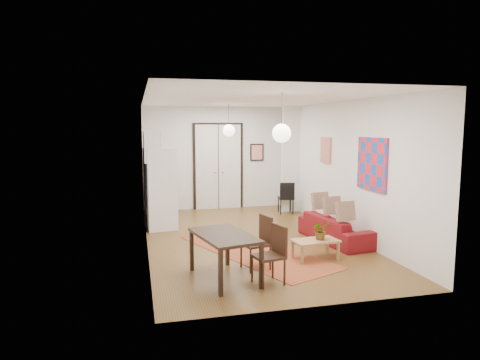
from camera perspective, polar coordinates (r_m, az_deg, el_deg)
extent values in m
plane|color=brown|center=(9.10, 1.22, -7.84)|extent=(7.00, 7.00, 0.00)
cube|color=white|center=(8.80, 1.27, 10.70)|extent=(4.20, 7.00, 0.02)
cube|color=white|center=(12.24, -2.96, 2.93)|extent=(4.20, 0.02, 2.90)
cube|color=white|center=(5.56, 10.55, -2.40)|extent=(4.20, 0.02, 2.90)
cube|color=white|center=(8.54, -12.50, 0.90)|extent=(0.02, 7.00, 2.90)
cube|color=white|center=(9.59, 13.47, 1.55)|extent=(0.02, 7.00, 2.90)
cube|color=white|center=(12.22, -2.92, 1.75)|extent=(1.44, 0.06, 2.50)
cube|color=white|center=(11.82, 6.76, 2.74)|extent=(0.50, 0.10, 2.90)
cube|color=white|center=(10.01, -11.72, 4.41)|extent=(0.35, 1.00, 0.70)
cube|color=red|center=(8.47, 17.20, 2.05)|extent=(0.05, 1.00, 1.00)
cube|color=beige|center=(10.27, 11.37, 3.93)|extent=(0.05, 0.50, 0.60)
cube|color=red|center=(12.46, 2.27, 3.71)|extent=(0.40, 0.03, 0.50)
cube|color=brown|center=(10.50, -12.64, 4.79)|extent=(0.03, 0.44, 0.54)
sphere|color=silver|center=(10.73, -1.50, 6.61)|extent=(0.30, 0.30, 0.30)
cylinder|color=black|center=(10.74, -1.51, 8.75)|extent=(0.01, 0.01, 0.50)
sphere|color=silver|center=(6.88, 5.57, 6.22)|extent=(0.30, 0.30, 0.30)
cylinder|color=black|center=(6.88, 5.61, 9.55)|extent=(0.01, 0.01, 0.50)
cube|color=#A65829|center=(8.23, 1.90, -9.46)|extent=(2.53, 3.69, 0.01)
imported|color=maroon|center=(9.05, 12.65, -6.34)|extent=(0.97, 1.94, 0.54)
cube|color=tan|center=(7.78, 10.02, -7.99)|extent=(0.85, 0.54, 0.04)
cube|color=tan|center=(7.54, 8.01, -9.86)|extent=(0.05, 0.05, 0.32)
cube|color=tan|center=(7.82, 12.95, -9.34)|extent=(0.05, 0.05, 0.32)
cube|color=tan|center=(7.86, 7.04, -9.13)|extent=(0.05, 0.05, 0.32)
cube|color=tan|center=(8.13, 11.82, -8.67)|extent=(0.05, 0.05, 0.32)
imported|color=#2C602B|center=(7.77, 10.73, -6.55)|extent=(0.31, 0.34, 0.35)
cube|color=#A7A8AB|center=(11.42, -10.96, -0.43)|extent=(0.74, 1.23, 0.04)
cube|color=#A7A8AB|center=(11.53, -10.88, -3.86)|extent=(0.69, 1.18, 0.03)
cylinder|color=#A7A8AB|center=(10.94, -12.08, -3.09)|extent=(0.04, 0.04, 0.87)
cylinder|color=#A7A8AB|center=(10.97, -9.47, -3.01)|extent=(0.04, 0.04, 0.87)
cylinder|color=#A7A8AB|center=(12.01, -12.23, -2.19)|extent=(0.04, 0.04, 0.87)
cylinder|color=#A7A8AB|center=(12.03, -9.85, -2.11)|extent=(0.04, 0.04, 0.87)
imported|color=silver|center=(11.12, -10.89, -0.40)|extent=(0.28, 0.28, 0.05)
imported|color=teal|center=(11.65, -11.03, 0.28)|extent=(0.11, 0.11, 0.18)
cube|color=white|center=(9.96, -10.57, -1.16)|extent=(0.74, 0.74, 1.87)
cube|color=black|center=(6.63, -2.11, -7.42)|extent=(1.00, 1.42, 0.05)
cube|color=black|center=(6.11, -3.98, -12.24)|extent=(0.07, 0.07, 0.66)
cube|color=black|center=(6.25, 1.99, -11.80)|extent=(0.07, 0.07, 0.66)
cube|color=black|center=(7.24, -5.59, -9.13)|extent=(0.07, 0.07, 0.66)
cube|color=black|center=(7.35, -0.55, -8.84)|extent=(0.07, 0.07, 0.66)
cube|color=#321B10|center=(7.16, 2.09, -8.52)|extent=(0.50, 0.49, 0.04)
cube|color=#321B10|center=(7.28, 1.69, -6.29)|extent=(0.13, 0.40, 0.44)
cylinder|color=#321B10|center=(7.01, 1.11, -10.67)|extent=(0.03, 0.03, 0.42)
cylinder|color=#321B10|center=(7.10, 3.85, -10.45)|extent=(0.03, 0.03, 0.42)
cylinder|color=#321B10|center=(7.35, 0.38, -9.82)|extent=(0.03, 0.03, 0.42)
cylinder|color=#321B10|center=(7.44, 3.00, -9.63)|extent=(0.03, 0.03, 0.42)
cube|color=#321B10|center=(6.52, 3.78, -10.13)|extent=(0.50, 0.49, 0.04)
cube|color=#321B10|center=(6.63, 3.30, -7.66)|extent=(0.13, 0.40, 0.44)
cylinder|color=#321B10|center=(6.37, 2.75, -12.54)|extent=(0.03, 0.03, 0.42)
cylinder|color=#321B10|center=(6.47, 5.75, -12.25)|extent=(0.03, 0.03, 0.42)
cylinder|color=#321B10|center=(6.70, 1.86, -11.53)|extent=(0.03, 0.03, 0.42)
cylinder|color=#321B10|center=(6.80, 4.72, -11.27)|extent=(0.03, 0.03, 0.42)
cube|color=black|center=(11.67, 6.12, -2.41)|extent=(0.44, 0.44, 0.04)
cube|color=black|center=(11.79, 5.85, -1.16)|extent=(0.39, 0.09, 0.42)
cylinder|color=black|center=(11.49, 5.60, -3.61)|extent=(0.03, 0.03, 0.42)
cylinder|color=black|center=(11.61, 7.16, -3.53)|extent=(0.03, 0.03, 0.42)
cylinder|color=black|center=(11.80, 5.07, -3.32)|extent=(0.03, 0.03, 0.42)
cylinder|color=black|center=(11.91, 6.59, -3.24)|extent=(0.03, 0.03, 0.42)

